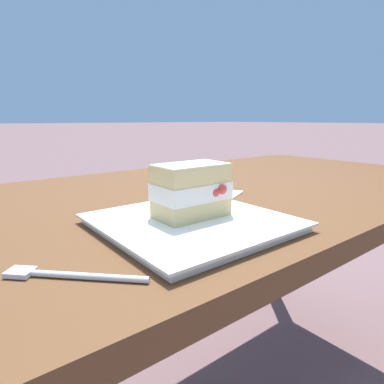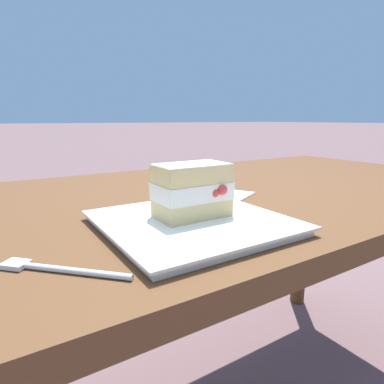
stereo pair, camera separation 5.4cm
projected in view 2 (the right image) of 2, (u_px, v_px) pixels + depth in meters
name	position (u px, v px, depth m)	size (l,w,h in m)	color
patio_table	(220.00, 224.00, 0.88)	(1.70, 0.83, 0.76)	brown
dessert_plate	(192.00, 223.00, 0.56)	(0.29, 0.29, 0.02)	white
cake_slice	(192.00, 190.00, 0.56)	(0.12, 0.09, 0.09)	#E0C17A
dessert_fork	(57.00, 269.00, 0.39)	(0.13, 0.13, 0.01)	silver
paper_napkin	(228.00, 196.00, 0.78)	(0.16, 0.14, 0.00)	silver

